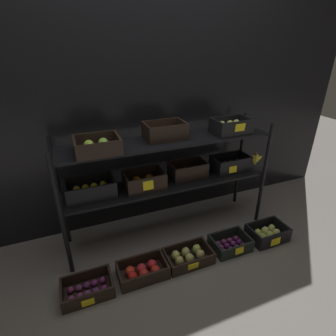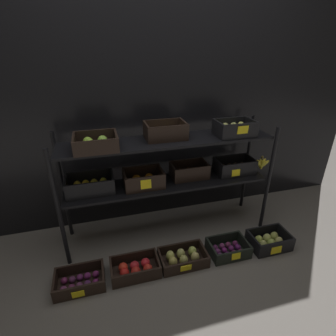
{
  "view_description": "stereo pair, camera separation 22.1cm",
  "coord_description": "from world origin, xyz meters",
  "px_view_note": "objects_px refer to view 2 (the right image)",
  "views": [
    {
      "loc": [
        -0.74,
        -1.85,
        1.61
      ],
      "look_at": [
        0.0,
        0.0,
        0.65
      ],
      "focal_mm": 28.14,
      "sensor_mm": 36.0,
      "label": 1
    },
    {
      "loc": [
        -0.54,
        -1.92,
        1.61
      ],
      "look_at": [
        0.0,
        0.0,
        0.65
      ],
      "focal_mm": 28.14,
      "sensor_mm": 36.0,
      "label": 2
    }
  ],
  "objects_px": {
    "display_rack": "(168,162)",
    "crate_ground_plum": "(80,281)",
    "crate_ground_pear": "(183,258)",
    "crate_ground_right_plum": "(228,249)",
    "crate_ground_rightmost_pear": "(269,241)",
    "crate_ground_apple_red": "(135,268)"
  },
  "relations": [
    {
      "from": "crate_ground_apple_red",
      "to": "crate_ground_pear",
      "type": "distance_m",
      "value": 0.39
    },
    {
      "from": "crate_ground_pear",
      "to": "crate_ground_right_plum",
      "type": "relative_size",
      "value": 1.17
    },
    {
      "from": "display_rack",
      "to": "crate_ground_apple_red",
      "type": "relative_size",
      "value": 5.1
    },
    {
      "from": "display_rack",
      "to": "crate_ground_rightmost_pear",
      "type": "xyz_separation_m",
      "value": [
        0.78,
        -0.45,
        -0.65
      ]
    },
    {
      "from": "crate_ground_plum",
      "to": "crate_ground_pear",
      "type": "height_order",
      "value": "crate_ground_plum"
    },
    {
      "from": "display_rack",
      "to": "crate_ground_apple_red",
      "type": "distance_m",
      "value": 0.87
    },
    {
      "from": "crate_ground_plum",
      "to": "crate_ground_rightmost_pear",
      "type": "relative_size",
      "value": 1.05
    },
    {
      "from": "display_rack",
      "to": "crate_ground_apple_red",
      "type": "height_order",
      "value": "display_rack"
    },
    {
      "from": "crate_ground_rightmost_pear",
      "to": "crate_ground_right_plum",
      "type": "bearing_deg",
      "value": 176.83
    },
    {
      "from": "crate_ground_plum",
      "to": "crate_ground_apple_red",
      "type": "relative_size",
      "value": 0.95
    },
    {
      "from": "crate_ground_pear",
      "to": "crate_ground_plum",
      "type": "bearing_deg",
      "value": -179.2
    },
    {
      "from": "crate_ground_plum",
      "to": "crate_ground_pear",
      "type": "relative_size",
      "value": 0.94
    },
    {
      "from": "crate_ground_pear",
      "to": "crate_ground_right_plum",
      "type": "bearing_deg",
      "value": -0.36
    },
    {
      "from": "crate_ground_right_plum",
      "to": "crate_ground_rightmost_pear",
      "type": "relative_size",
      "value": 0.96
    },
    {
      "from": "display_rack",
      "to": "crate_ground_pear",
      "type": "xyz_separation_m",
      "value": [
        0.0,
        -0.43,
        -0.65
      ]
    },
    {
      "from": "display_rack",
      "to": "crate_ground_right_plum",
      "type": "distance_m",
      "value": 0.88
    },
    {
      "from": "crate_ground_right_plum",
      "to": "crate_ground_rightmost_pear",
      "type": "bearing_deg",
      "value": -3.17
    },
    {
      "from": "crate_ground_right_plum",
      "to": "crate_ground_pear",
      "type": "bearing_deg",
      "value": 179.64
    },
    {
      "from": "crate_ground_pear",
      "to": "crate_ground_rightmost_pear",
      "type": "bearing_deg",
      "value": -1.72
    },
    {
      "from": "crate_ground_apple_red",
      "to": "crate_ground_pear",
      "type": "xyz_separation_m",
      "value": [
        0.39,
        0.0,
        0.0
      ]
    },
    {
      "from": "display_rack",
      "to": "crate_ground_plum",
      "type": "bearing_deg",
      "value": -151.06
    },
    {
      "from": "crate_ground_apple_red",
      "to": "crate_ground_rightmost_pear",
      "type": "xyz_separation_m",
      "value": [
        1.16,
        -0.02,
        0.01
      ]
    }
  ]
}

